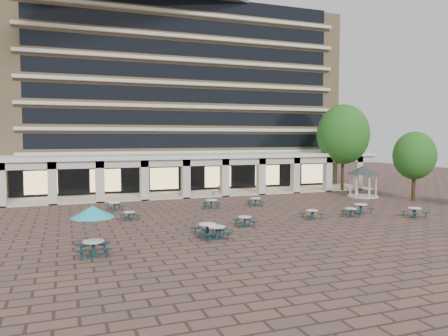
{
  "coord_description": "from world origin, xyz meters",
  "views": [
    {
      "loc": [
        -13.68,
        -30.52,
        6.19
      ],
      "look_at": [
        -1.39,
        3.0,
        3.69
      ],
      "focal_mm": 35.0,
      "sensor_mm": 36.0,
      "label": 1
    }
  ],
  "objects": [
    {
      "name": "ground",
      "position": [
        0.0,
        0.0,
        0.0
      ],
      "size": [
        120.0,
        120.0,
        0.0
      ],
      "primitive_type": "plane",
      "color": "brown",
      "rests_on": "ground"
    },
    {
      "name": "apartment_building",
      "position": [
        0.0,
        25.47,
        12.6
      ],
      "size": [
        40.0,
        15.5,
        25.2
      ],
      "color": "tan",
      "rests_on": "ground"
    },
    {
      "name": "retail_arcade",
      "position": [
        0.0,
        14.8,
        3.0
      ],
      "size": [
        42.0,
        6.6,
        4.4
      ],
      "color": "white",
      "rests_on": "ground"
    },
    {
      "name": "picnic_table_0",
      "position": [
        -5.41,
        -4.94,
        0.49
      ],
      "size": [
        1.9,
        1.9,
        0.83
      ],
      "rotation": [
        0.0,
        0.0,
        0.03
      ],
      "color": "#14383C",
      "rests_on": "ground"
    },
    {
      "name": "picnic_table_1",
      "position": [
        -5.05,
        -5.7,
        0.47
      ],
      "size": [
        1.89,
        1.89,
        0.78
      ],
      "rotation": [
        0.0,
        0.0,
        -0.11
      ],
      "color": "#14383C",
      "rests_on": "ground"
    },
    {
      "name": "picnic_table_2",
      "position": [
        7.3,
        -2.17,
        0.4
      ],
      "size": [
        1.76,
        1.76,
        0.66
      ],
      "rotation": [
        0.0,
        0.0,
        -0.32
      ],
      "color": "#14383C",
      "rests_on": "ground"
    },
    {
      "name": "picnic_table_3",
      "position": [
        11.69,
        -4.22,
        0.46
      ],
      "size": [
        1.84,
        1.84,
        0.76
      ],
      "rotation": [
        0.0,
        0.0,
        0.1
      ],
      "color": "#14383C",
      "rests_on": "ground"
    },
    {
      "name": "picnic_table_4",
      "position": [
        -12.37,
        -7.17,
        2.24
      ],
      "size": [
        2.29,
        2.29,
        2.64
      ],
      "rotation": [
        0.0,
        0.0,
        -0.01
      ],
      "color": "#14383C",
      "rests_on": "ground"
    },
    {
      "name": "picnic_table_5",
      "position": [
        -1.97,
        -2.82,
        0.42
      ],
      "size": [
        1.66,
        1.66,
        0.7
      ],
      "rotation": [
        0.0,
        0.0,
        -0.08
      ],
      "color": "#14383C",
      "rests_on": "ground"
    },
    {
      "name": "picnic_table_7",
      "position": [
        8.9,
        -1.3,
        0.47
      ],
      "size": [
        1.92,
        1.92,
        0.78
      ],
      "rotation": [
        0.0,
        0.0,
        0.13
      ],
      "color": "#14383C",
      "rests_on": "ground"
    },
    {
      "name": "picnic_table_8",
      "position": [
        -9.21,
        2.26,
        0.39
      ],
      "size": [
        1.62,
        1.62,
        0.65
      ],
      "rotation": [
        0.0,
        0.0,
        0.18
      ],
      "color": "#14383C",
      "rests_on": "ground"
    },
    {
      "name": "picnic_table_9",
      "position": [
        -1.68,
        5.42,
        0.45
      ],
      "size": [
        1.93,
        1.93,
        0.75
      ],
      "rotation": [
        0.0,
        0.0,
        -0.24
      ],
      "color": "#14383C",
      "rests_on": "ground"
    },
    {
      "name": "picnic_table_10",
      "position": [
        3.96,
        -1.95,
        0.4
      ],
      "size": [
        1.65,
        1.65,
        0.67
      ],
      "rotation": [
        0.0,
        0.0,
        0.15
      ],
      "color": "#14383C",
      "rests_on": "ground"
    },
    {
      "name": "picnic_table_12",
      "position": [
        -9.78,
        7.12,
        0.42
      ],
      "size": [
        1.74,
        1.74,
        0.7
      ],
      "rotation": [
        0.0,
        0.0,
        0.17
      ],
      "color": "#14383C",
      "rests_on": "ground"
    },
    {
      "name": "picnic_table_13",
      "position": [
        2.49,
        5.28,
        0.43
      ],
      "size": [
        1.88,
        1.88,
        0.73
      ],
      "rotation": [
        0.0,
        0.0,
        -0.24
      ],
      "color": "#14383C",
      "rests_on": "ground"
    },
    {
      "name": "gazebo",
      "position": [
        15.45,
        6.86,
        2.46
      ],
      "size": [
        3.5,
        3.5,
        3.26
      ],
      "rotation": [
        0.0,
        0.0,
        0.33
      ],
      "color": "beige",
      "rests_on": "ground"
    },
    {
      "name": "tree_east_a",
      "position": [
        18.42,
        3.01,
        4.42
      ],
      "size": [
        4.07,
        4.07,
        6.78
      ],
      "color": "#442E1B",
      "rests_on": "ground"
    },
    {
      "name": "tree_east_c",
      "position": [
        16.64,
        12.16,
        6.54
      ],
      "size": [
        6.01,
        6.01,
        10.0
      ],
      "color": "#442E1B",
      "rests_on": "ground"
    },
    {
      "name": "planter_left",
      "position": [
        -1.85,
        12.9,
        0.47
      ],
      "size": [
        1.5,
        0.73,
        1.21
      ],
      "color": "gray",
      "rests_on": "ground"
    },
    {
      "name": "planter_right",
      "position": [
        1.8,
        12.9,
        0.51
      ],
      "size": [
        1.5,
        0.78,
        1.26
      ],
      "color": "gray",
      "rests_on": "ground"
    }
  ]
}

